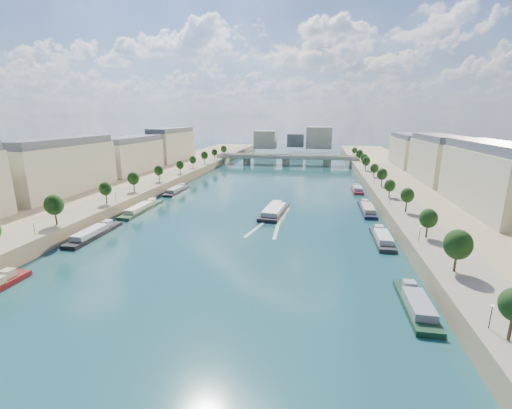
% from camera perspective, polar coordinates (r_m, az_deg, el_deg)
% --- Properties ---
extents(ground, '(700.00, 700.00, 0.00)m').
position_cam_1_polar(ground, '(154.95, 0.76, 0.43)').
color(ground, '#0B3032').
rests_on(ground, ground).
extents(quay_left, '(44.00, 520.00, 5.00)m').
position_cam_1_polar(quay_left, '(180.45, -22.43, 2.15)').
color(quay_left, '#9E8460').
rests_on(quay_left, ground).
extents(quay_right, '(44.00, 520.00, 5.00)m').
position_cam_1_polar(quay_right, '(159.56, 27.19, 0.14)').
color(quay_right, '#9E8460').
rests_on(quay_right, ground).
extents(pave_left, '(14.00, 520.00, 0.10)m').
position_cam_1_polar(pave_left, '(172.38, -18.30, 2.85)').
color(pave_left, gray).
rests_on(pave_left, quay_left).
extents(pave_right, '(14.00, 520.00, 0.10)m').
position_cam_1_polar(pave_right, '(155.22, 22.00, 1.30)').
color(pave_right, gray).
rests_on(pave_right, quay_right).
extents(trees_left, '(4.80, 268.80, 8.26)m').
position_cam_1_polar(trees_left, '(172.24, -17.54, 4.74)').
color(trees_left, '#382B1E').
rests_on(trees_left, ground).
extents(trees_right, '(4.80, 268.80, 8.26)m').
position_cam_1_polar(trees_right, '(163.43, 20.82, 3.97)').
color(trees_right, '#382B1E').
rests_on(trees_right, ground).
extents(lamps_left, '(0.36, 200.36, 4.28)m').
position_cam_1_polar(lamps_left, '(161.13, -18.63, 3.05)').
color(lamps_left, black).
rests_on(lamps_left, ground).
extents(lamps_right, '(0.36, 200.36, 4.28)m').
position_cam_1_polar(lamps_right, '(158.62, 20.16, 2.75)').
color(lamps_right, black).
rests_on(lamps_right, ground).
extents(buildings_left, '(16.00, 226.00, 23.20)m').
position_cam_1_polar(buildings_left, '(195.35, -24.20, 7.00)').
color(buildings_left, beige).
rests_on(buildings_left, ground).
extents(buildings_right, '(16.00, 226.00, 23.20)m').
position_cam_1_polar(buildings_right, '(172.56, 30.75, 5.41)').
color(buildings_right, beige).
rests_on(buildings_right, ground).
extents(skyline, '(79.00, 42.00, 22.00)m').
position_cam_1_polar(skyline, '(369.14, 6.99, 10.81)').
color(skyline, beige).
rests_on(skyline, ground).
extents(bridge, '(112.00, 12.00, 8.15)m').
position_cam_1_polar(bridge, '(275.78, 5.07, 7.65)').
color(bridge, '#C1B79E').
rests_on(bridge, ground).
extents(tour_barge, '(9.94, 27.35, 3.71)m').
position_cam_1_polar(tour_barge, '(136.50, 3.08, -1.11)').
color(tour_barge, black).
rests_on(tour_barge, ground).
extents(wake, '(10.74, 26.03, 0.04)m').
position_cam_1_polar(wake, '(121.00, 2.08, -3.63)').
color(wake, silver).
rests_on(wake, ground).
extents(moored_barges_left, '(5.00, 158.78, 3.60)m').
position_cam_1_polar(moored_barges_left, '(123.27, -25.17, -4.31)').
color(moored_barges_left, black).
rests_on(moored_barges_left, ground).
extents(moored_barges_right, '(5.00, 132.11, 3.60)m').
position_cam_1_polar(moored_barges_right, '(129.56, 19.05, -2.83)').
color(moored_barges_right, '#163722').
rests_on(moored_barges_right, ground).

